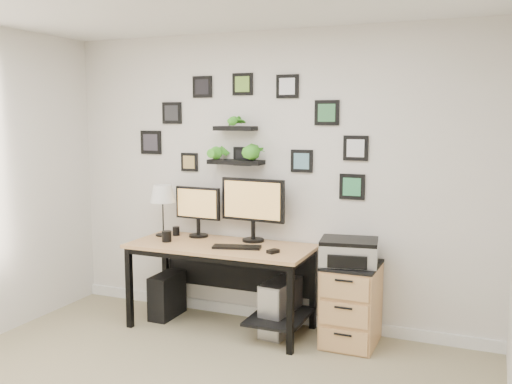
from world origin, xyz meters
The scene contains 14 objects.
room centered at (0.00, 1.98, 0.05)m, with size 4.00×4.00×4.00m.
desk centered at (-0.29, 1.67, 0.63)m, with size 1.60×0.70×0.75m.
monitor_left centered at (-0.66, 1.84, 1.02)m, with size 0.45×0.19×0.46m.
monitor_right centered at (-0.11, 1.86, 1.08)m, with size 0.61×0.21×0.56m.
keyboard centered at (-0.14, 1.56, 0.76)m, with size 0.41×0.13×0.02m, color black.
mouse centered at (0.21, 1.52, 0.76)m, with size 0.06×0.10×0.03m, color black.
table_lamp centered at (-0.98, 1.77, 1.13)m, with size 0.23×0.23×0.48m.
mug centered at (-0.82, 1.55, 0.80)m, with size 0.09×0.09×0.10m, color black.
pen_cup centered at (-0.88, 1.82, 0.79)m, with size 0.06×0.06×0.08m, color black.
pc_tower_black centered at (-0.91, 1.70, 0.20)m, with size 0.18×0.41×0.41m, color black.
pc_tower_grey centered at (0.20, 1.71, 0.23)m, with size 0.26×0.48×0.46m.
file_cabinet centered at (0.82, 1.72, 0.34)m, with size 0.43×0.53×0.67m.
printer centered at (0.79, 1.70, 0.77)m, with size 0.50×0.42×0.20m.
wall_decor centered at (-0.24, 1.93, 1.67)m, with size 2.22×0.18×1.08m.
Camera 1 is at (1.84, -2.72, 1.85)m, focal length 40.00 mm.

